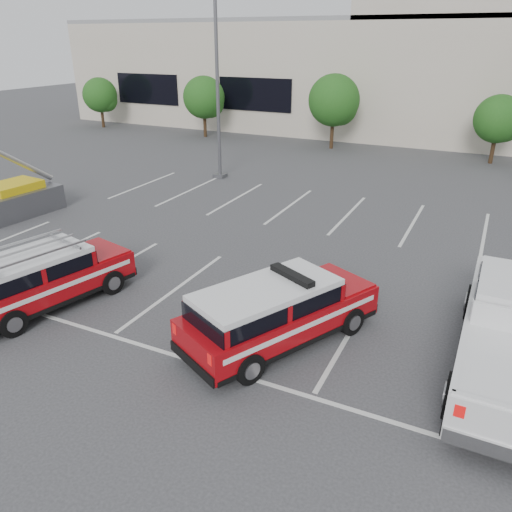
# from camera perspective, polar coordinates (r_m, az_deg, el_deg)

# --- Properties ---
(ground) EXTENTS (120.00, 120.00, 0.00)m
(ground) POSITION_cam_1_polar(r_m,az_deg,el_deg) (14.01, 0.02, -6.08)
(ground) COLOR #37373A
(ground) RESTS_ON ground
(stall_markings) EXTENTS (23.00, 15.00, 0.01)m
(stall_markings) POSITION_cam_1_polar(r_m,az_deg,el_deg) (17.74, 6.39, 0.49)
(stall_markings) COLOR silver
(stall_markings) RESTS_ON ground
(convention_building) EXTENTS (60.00, 16.99, 13.20)m
(convention_building) POSITION_cam_1_polar(r_m,az_deg,el_deg) (43.16, 20.26, 19.40)
(convention_building) COLOR beige
(convention_building) RESTS_ON ground
(tree_far_left) EXTENTS (2.77, 2.77, 3.99)m
(tree_far_left) POSITION_cam_1_polar(r_m,az_deg,el_deg) (44.95, -17.27, 17.04)
(tree_far_left) COLOR #3F2B19
(tree_far_left) RESTS_ON ground
(tree_left) EXTENTS (3.07, 3.07, 4.42)m
(tree_left) POSITION_cam_1_polar(r_m,az_deg,el_deg) (38.91, -5.82, 17.43)
(tree_left) COLOR #3F2B19
(tree_left) RESTS_ON ground
(tree_mid_left) EXTENTS (3.37, 3.37, 4.85)m
(tree_mid_left) POSITION_cam_1_polar(r_m,az_deg,el_deg) (34.75, 9.05, 16.97)
(tree_mid_left) COLOR #3F2B19
(tree_mid_left) RESTS_ON ground
(tree_mid_right) EXTENTS (2.77, 2.77, 3.99)m
(tree_mid_right) POSITION_cam_1_polar(r_m,az_deg,el_deg) (33.28, 26.10, 13.72)
(tree_mid_right) COLOR #3F2B19
(tree_mid_right) RESTS_ON ground
(light_pole_left) EXTENTS (0.90, 0.60, 10.24)m
(light_pole_left) POSITION_cam_1_polar(r_m,az_deg,el_deg) (26.58, -4.45, 19.83)
(light_pole_left) COLOR #59595E
(light_pole_left) RESTS_ON ground
(fire_chief_suv) EXTENTS (3.90, 5.35, 1.78)m
(fire_chief_suv) POSITION_cam_1_polar(r_m,az_deg,el_deg) (12.26, 2.51, -6.87)
(fire_chief_suv) COLOR #9B070D
(fire_chief_suv) RESTS_ON ground
(ladder_suv) EXTENTS (2.87, 4.95, 1.83)m
(ladder_suv) POSITION_cam_1_polar(r_m,az_deg,el_deg) (15.10, -23.07, -2.68)
(ladder_suv) COLOR #9B070D
(ladder_suv) RESTS_ON ground
(utility_rig) EXTENTS (3.35, 3.75, 3.10)m
(utility_rig) POSITION_cam_1_polar(r_m,az_deg,el_deg) (23.72, -26.09, 5.77)
(utility_rig) COLOR #59595E
(utility_rig) RESTS_ON ground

